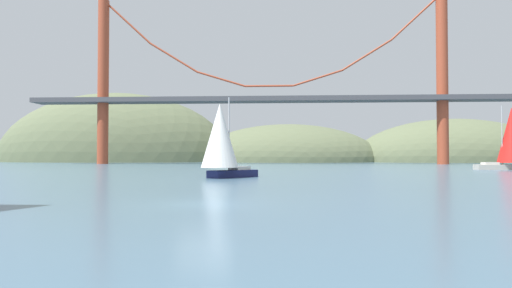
{
  "coord_description": "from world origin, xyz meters",
  "views": [
    {
      "loc": [
        3.58,
        -20.6,
        2.22
      ],
      "look_at": [
        0.0,
        39.5,
        3.71
      ],
      "focal_mm": 32.08,
      "sensor_mm": 36.0,
      "label": 1
    }
  ],
  "objects": [
    {
      "name": "headland_right",
      "position": [
        60.0,
        135.0,
        0.0
      ],
      "size": [
        66.55,
        44.0,
        28.69
      ],
      "primitive_type": "ellipsoid",
      "color": "#5B6647",
      "rests_on": "ground_plane"
    },
    {
      "name": "sailboat_white_mainsail",
      "position": [
        -2.51,
        23.8,
        3.86
      ],
      "size": [
        6.18,
        6.59,
        8.01
      ],
      "color": "#191E4C",
      "rests_on": "ground_plane"
    },
    {
      "name": "headland_center",
      "position": [
        5.0,
        135.0,
        0.0
      ],
      "size": [
        63.59,
        44.0,
        25.49
      ],
      "primitive_type": "ellipsoid",
      "color": "#5B6647",
      "rests_on": "ground_plane"
    },
    {
      "name": "suspension_bridge",
      "position": [
        0.0,
        95.0,
        18.66
      ],
      "size": [
        122.19,
        6.0,
        42.78
      ],
      "color": "#A34228",
      "rests_on": "ground_plane"
    },
    {
      "name": "ground_plane",
      "position": [
        0.0,
        0.0,
        0.0
      ],
      "size": [
        360.0,
        360.0,
        0.0
      ],
      "primitive_type": "plane",
      "color": "#426075"
    },
    {
      "name": "sailboat_red_spinnaker",
      "position": [
        38.69,
        52.09,
        5.02
      ],
      "size": [
        7.9,
        4.54,
        9.91
      ],
      "color": "#B7B2A8",
      "rests_on": "ground_plane"
    },
    {
      "name": "headland_left",
      "position": [
        -55.0,
        135.0,
        0.0
      ],
      "size": [
        82.15,
        44.0,
        47.72
      ],
      "primitive_type": "ellipsoid",
      "color": "#5B6647",
      "rests_on": "ground_plane"
    }
  ]
}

